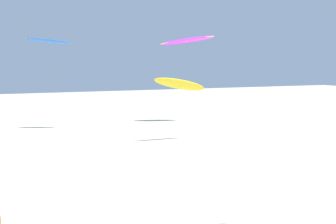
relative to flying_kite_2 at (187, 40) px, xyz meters
name	(u,v)px	position (x,y,z in m)	size (l,w,h in m)	color
flying_kite_2	(187,40)	(0.00, 0.00, 0.00)	(8.25, 5.39, 15.29)	purple
flying_kite_3	(180,84)	(-7.40, -12.48, -6.19)	(7.46, 9.00, 9.24)	yellow
flying_kite_4	(48,41)	(-20.97, 0.98, -0.53)	(6.11, 7.97, 14.20)	blue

